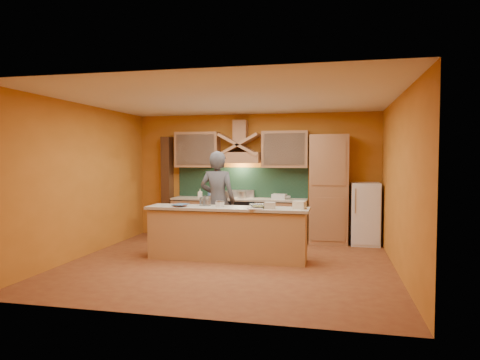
% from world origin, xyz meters
% --- Properties ---
extents(floor, '(5.50, 5.00, 0.01)m').
position_xyz_m(floor, '(0.00, 0.00, 0.00)').
color(floor, brown).
rests_on(floor, ground).
extents(ceiling, '(5.50, 5.00, 0.01)m').
position_xyz_m(ceiling, '(0.00, 0.00, 2.80)').
color(ceiling, white).
rests_on(ceiling, wall_back).
extents(wall_back, '(5.50, 0.02, 2.80)m').
position_xyz_m(wall_back, '(0.00, 2.50, 1.40)').
color(wall_back, orange).
rests_on(wall_back, floor).
extents(wall_front, '(5.50, 0.02, 2.80)m').
position_xyz_m(wall_front, '(0.00, -2.50, 1.40)').
color(wall_front, orange).
rests_on(wall_front, floor).
extents(wall_left, '(0.02, 5.00, 2.80)m').
position_xyz_m(wall_left, '(-2.75, 0.00, 1.40)').
color(wall_left, orange).
rests_on(wall_left, floor).
extents(wall_right, '(0.02, 5.00, 2.80)m').
position_xyz_m(wall_right, '(2.75, 0.00, 1.40)').
color(wall_right, orange).
rests_on(wall_right, floor).
extents(base_cabinet_left, '(1.10, 0.60, 0.86)m').
position_xyz_m(base_cabinet_left, '(-1.25, 2.20, 0.43)').
color(base_cabinet_left, '#AA764E').
rests_on(base_cabinet_left, floor).
extents(base_cabinet_right, '(1.10, 0.60, 0.86)m').
position_xyz_m(base_cabinet_right, '(0.65, 2.20, 0.43)').
color(base_cabinet_right, '#AA764E').
rests_on(base_cabinet_right, floor).
extents(counter_top, '(3.00, 0.62, 0.04)m').
position_xyz_m(counter_top, '(-0.30, 2.20, 0.90)').
color(counter_top, '#BDB3A0').
rests_on(counter_top, base_cabinet_left).
extents(stove, '(0.60, 0.58, 0.90)m').
position_xyz_m(stove, '(-0.30, 2.20, 0.45)').
color(stove, black).
rests_on(stove, floor).
extents(backsplash, '(3.00, 0.03, 0.70)m').
position_xyz_m(backsplash, '(-0.30, 2.48, 1.25)').
color(backsplash, '#163124').
rests_on(backsplash, wall_back).
extents(range_hood, '(0.92, 0.50, 0.24)m').
position_xyz_m(range_hood, '(-0.30, 2.25, 1.82)').
color(range_hood, '#AA764E').
rests_on(range_hood, wall_back).
extents(hood_chimney, '(0.30, 0.30, 0.50)m').
position_xyz_m(hood_chimney, '(-0.30, 2.35, 2.40)').
color(hood_chimney, '#AA764E').
rests_on(hood_chimney, wall_back).
extents(upper_cabinet_left, '(1.00, 0.35, 0.80)m').
position_xyz_m(upper_cabinet_left, '(-1.30, 2.33, 2.00)').
color(upper_cabinet_left, '#AA764E').
rests_on(upper_cabinet_left, wall_back).
extents(upper_cabinet_right, '(1.00, 0.35, 0.80)m').
position_xyz_m(upper_cabinet_right, '(0.70, 2.33, 2.00)').
color(upper_cabinet_right, '#AA764E').
rests_on(upper_cabinet_right, wall_back).
extents(pantry_column, '(0.80, 0.60, 2.30)m').
position_xyz_m(pantry_column, '(1.65, 2.20, 1.15)').
color(pantry_column, '#AA764E').
rests_on(pantry_column, floor).
extents(fridge, '(0.58, 0.60, 1.30)m').
position_xyz_m(fridge, '(2.40, 2.20, 0.65)').
color(fridge, white).
rests_on(fridge, floor).
extents(trim_column_left, '(0.20, 0.30, 2.30)m').
position_xyz_m(trim_column_left, '(-2.05, 2.35, 1.15)').
color(trim_column_left, '#472816').
rests_on(trim_column_left, floor).
extents(island_body, '(2.80, 0.55, 0.88)m').
position_xyz_m(island_body, '(-0.10, 0.30, 0.44)').
color(island_body, tan).
rests_on(island_body, floor).
extents(island_top, '(2.90, 0.62, 0.05)m').
position_xyz_m(island_top, '(-0.10, 0.30, 0.92)').
color(island_top, '#BDB3A0').
rests_on(island_top, island_body).
extents(person, '(0.74, 0.50, 1.95)m').
position_xyz_m(person, '(-0.47, 1.01, 0.98)').
color(person, '#4C4C51').
rests_on(person, floor).
extents(pot_large, '(0.27, 0.27, 0.18)m').
position_xyz_m(pot_large, '(-0.54, 2.06, 0.99)').
color(pot_large, silver).
rests_on(pot_large, stove).
extents(pot_small, '(0.19, 0.19, 0.15)m').
position_xyz_m(pot_small, '(-0.25, 2.22, 0.98)').
color(pot_small, silver).
rests_on(pot_small, stove).
extents(soap_bottle_a, '(0.09, 0.10, 0.19)m').
position_xyz_m(soap_bottle_a, '(-1.22, 2.24, 1.02)').
color(soap_bottle_a, white).
rests_on(soap_bottle_a, counter_top).
extents(soap_bottle_b, '(0.12, 0.12, 0.23)m').
position_xyz_m(soap_bottle_b, '(-0.98, 2.20, 1.03)').
color(soap_bottle_b, '#33558C').
rests_on(soap_bottle_b, counter_top).
extents(bowl_back, '(0.26, 0.26, 0.07)m').
position_xyz_m(bowl_back, '(0.74, 2.25, 0.95)').
color(bowl_back, silver).
rests_on(bowl_back, counter_top).
extents(dish_rack, '(0.33, 0.27, 0.11)m').
position_xyz_m(dish_rack, '(0.60, 2.21, 0.97)').
color(dish_rack, silver).
rests_on(dish_rack, counter_top).
extents(book_lower, '(0.34, 0.39, 0.03)m').
position_xyz_m(book_lower, '(-1.08, 0.21, 0.96)').
color(book_lower, '#A7563B').
rests_on(book_lower, island_top).
extents(book_upper, '(0.27, 0.33, 0.02)m').
position_xyz_m(book_upper, '(-1.03, 0.21, 0.98)').
color(book_upper, '#3C5E85').
rests_on(book_upper, island_top).
extents(jar_large, '(0.16, 0.16, 0.18)m').
position_xyz_m(jar_large, '(-0.51, 0.43, 1.03)').
color(jar_large, silver).
rests_on(jar_large, island_top).
extents(jar_small, '(0.12, 0.12, 0.15)m').
position_xyz_m(jar_small, '(-0.59, 0.40, 1.02)').
color(jar_small, silver).
rests_on(jar_small, island_top).
extents(kitchen_scale, '(0.15, 0.15, 0.09)m').
position_xyz_m(kitchen_scale, '(-0.22, 0.27, 0.99)').
color(kitchen_scale, white).
rests_on(kitchen_scale, island_top).
extents(mixing_bowl, '(0.38, 0.38, 0.08)m').
position_xyz_m(mixing_bowl, '(0.47, 0.24, 0.98)').
color(mixing_bowl, silver).
rests_on(mixing_bowl, island_top).
extents(cloth, '(0.30, 0.27, 0.02)m').
position_xyz_m(cloth, '(0.45, 0.08, 0.95)').
color(cloth, beige).
rests_on(cloth, island_top).
extents(grocery_bag_a, '(0.24, 0.21, 0.13)m').
position_xyz_m(grocery_bag_a, '(1.18, 0.31, 1.01)').
color(grocery_bag_a, beige).
rests_on(grocery_bag_a, island_top).
extents(grocery_bag_b, '(0.18, 0.14, 0.11)m').
position_xyz_m(grocery_bag_b, '(0.68, 0.21, 1.00)').
color(grocery_bag_b, beige).
rests_on(grocery_bag_b, island_top).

